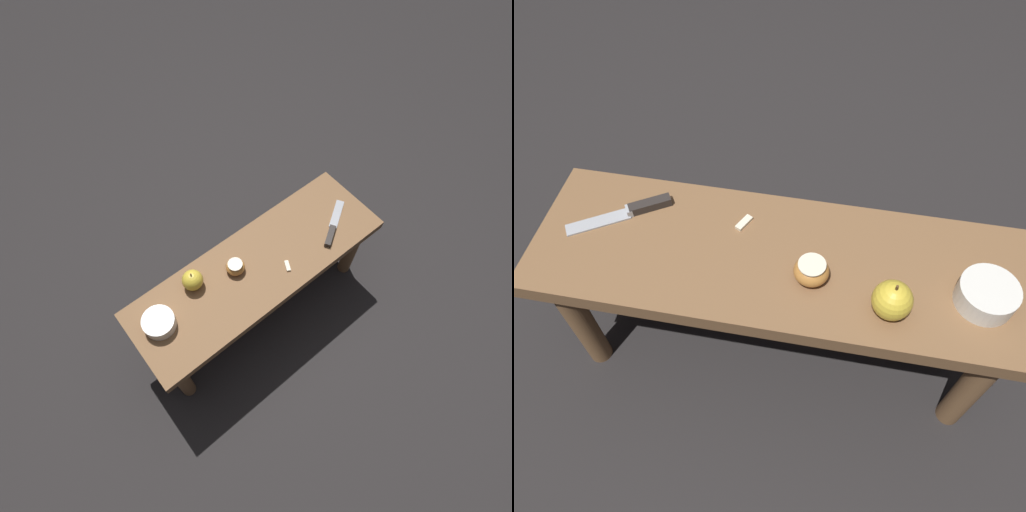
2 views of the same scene
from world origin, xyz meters
The scene contains 7 objects.
ground_plane centered at (0.00, 0.00, 0.00)m, with size 8.00×8.00×0.00m, color black.
wooden_bench centered at (0.00, 0.00, 0.34)m, with size 1.04×0.34×0.42m.
knife centered at (-0.33, 0.06, 0.42)m, with size 0.21×0.15×0.02m.
apple_whole centered at (0.23, -0.09, 0.45)m, with size 0.08×0.08×0.09m.
apple_cut centered at (0.08, -0.04, 0.44)m, with size 0.07×0.07×0.05m.
apple_slice_near_knife centered at (-0.09, 0.07, 0.42)m, with size 0.03×0.05×0.01m.
bowl centered at (0.41, -0.03, 0.44)m, with size 0.11×0.11×0.05m.
Camera 1 is at (0.44, 0.54, 1.75)m, focal length 28.00 mm.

